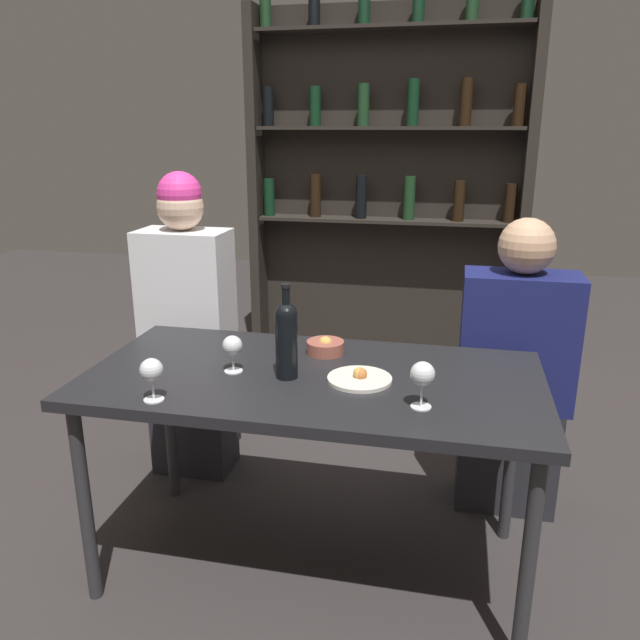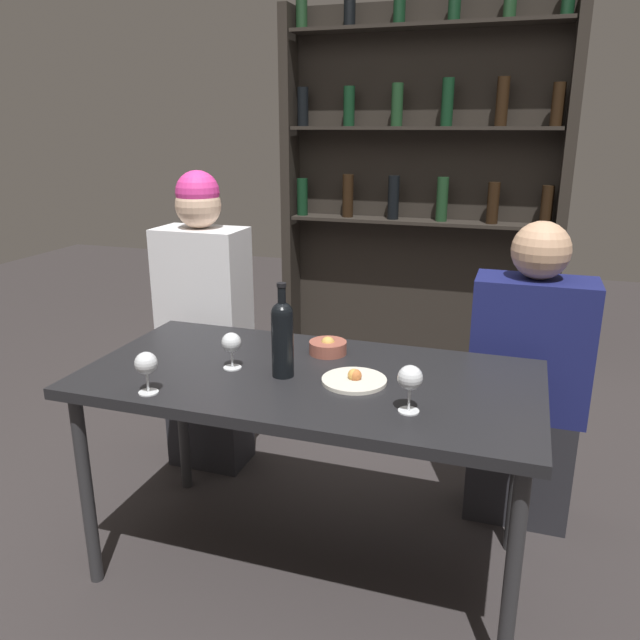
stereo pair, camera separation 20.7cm
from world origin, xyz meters
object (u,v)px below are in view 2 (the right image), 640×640
at_px(wine_bottle, 282,335).
at_px(seated_person_left, 205,330).
at_px(wine_glass_0, 410,379).
at_px(snack_bowl, 327,347).
at_px(wine_glass_2, 231,344).
at_px(food_plate_0, 354,379).
at_px(seated_person_right, 527,387).
at_px(wine_glass_1, 146,365).

distance_m(wine_bottle, seated_person_left, 0.87).
height_order(wine_bottle, wine_glass_0, wine_bottle).
height_order(wine_glass_0, seated_person_left, seated_person_left).
bearing_deg(snack_bowl, wine_glass_0, -46.30).
bearing_deg(wine_glass_2, food_plate_0, 1.57).
bearing_deg(seated_person_right, wine_glass_2, -148.45).
height_order(wine_glass_1, seated_person_left, seated_person_left).
bearing_deg(seated_person_left, wine_bottle, -44.31).
xyz_separation_m(wine_glass_0, seated_person_left, (-1.03, 0.72, -0.19)).
distance_m(wine_bottle, wine_glass_0, 0.45).
xyz_separation_m(wine_glass_0, wine_glass_2, (-0.62, 0.14, -0.01)).
xyz_separation_m(food_plate_0, seated_person_right, (0.53, 0.57, -0.19)).
xyz_separation_m(wine_glass_0, seated_person_right, (0.32, 0.72, -0.28)).
distance_m(wine_glass_2, snack_bowl, 0.35).
bearing_deg(wine_glass_2, wine_bottle, -2.25).
height_order(wine_glass_2, seated_person_left, seated_person_left).
bearing_deg(wine_glass_2, seated_person_left, 125.75).
height_order(wine_bottle, seated_person_right, seated_person_right).
relative_size(wine_glass_2, snack_bowl, 0.93).
xyz_separation_m(wine_glass_2, food_plate_0, (0.42, 0.01, -0.08)).
relative_size(food_plate_0, seated_person_left, 0.15).
xyz_separation_m(wine_bottle, wine_glass_1, (-0.33, -0.25, -0.05)).
height_order(wine_glass_0, snack_bowl, wine_glass_0).
bearing_deg(seated_person_right, wine_bottle, -142.33).
xyz_separation_m(wine_glass_0, food_plate_0, (-0.20, 0.16, -0.09)).
xyz_separation_m(food_plate_0, seated_person_left, (-0.83, 0.57, -0.10)).
relative_size(wine_glass_2, seated_person_left, 0.09).
distance_m(wine_glass_0, wine_glass_1, 0.78).
bearing_deg(food_plate_0, wine_glass_0, -37.79).
height_order(wine_glass_2, seated_person_right, seated_person_right).
xyz_separation_m(food_plate_0, snack_bowl, (-0.16, 0.22, 0.01)).
xyz_separation_m(wine_glass_0, snack_bowl, (-0.36, 0.38, -0.07)).
bearing_deg(seated_person_right, food_plate_0, -132.85).
bearing_deg(food_plate_0, wine_glass_1, -154.32).
relative_size(wine_bottle, wine_glass_2, 2.49).
height_order(wine_glass_2, snack_bowl, wine_glass_2).
relative_size(food_plate_0, seated_person_right, 0.17).
height_order(seated_person_left, seated_person_right, seated_person_left).
distance_m(food_plate_0, seated_person_right, 0.79).
distance_m(wine_glass_0, food_plate_0, 0.27).
distance_m(wine_glass_0, snack_bowl, 0.53).
height_order(wine_glass_0, food_plate_0, wine_glass_0).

